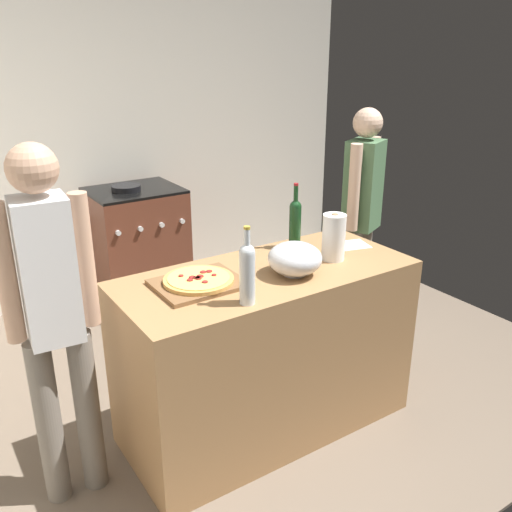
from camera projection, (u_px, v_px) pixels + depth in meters
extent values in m
cube|color=#6B5B4C|center=(220.00, 362.00, 3.66)|extent=(4.17, 3.56, 0.02)
cube|color=silver|center=(119.00, 131.00, 4.38)|extent=(4.17, 0.10, 2.60)
cube|color=#9E7247|center=(267.00, 351.00, 2.90)|extent=(1.50, 0.66, 0.90)
cube|color=brown|center=(199.00, 284.00, 2.57)|extent=(0.40, 0.32, 0.02)
cylinder|color=tan|center=(199.00, 280.00, 2.57)|extent=(0.33, 0.33, 0.02)
cylinder|color=#EAC660|center=(198.00, 278.00, 2.56)|extent=(0.29, 0.29, 0.00)
cylinder|color=maroon|center=(214.00, 275.00, 2.58)|extent=(0.02, 0.02, 0.01)
cylinder|color=maroon|center=(198.00, 278.00, 2.55)|extent=(0.03, 0.03, 0.01)
cylinder|color=maroon|center=(200.00, 276.00, 2.57)|extent=(0.03, 0.03, 0.01)
cylinder|color=maroon|center=(192.00, 277.00, 2.56)|extent=(0.03, 0.03, 0.01)
cylinder|color=maroon|center=(209.00, 271.00, 2.62)|extent=(0.03, 0.03, 0.01)
cylinder|color=maroon|center=(205.00, 282.00, 2.51)|extent=(0.03, 0.03, 0.01)
cylinder|color=maroon|center=(181.00, 276.00, 2.57)|extent=(0.02, 0.02, 0.01)
cylinder|color=maroon|center=(190.00, 280.00, 2.53)|extent=(0.03, 0.03, 0.01)
cylinder|color=maroon|center=(203.00, 272.00, 2.62)|extent=(0.03, 0.03, 0.01)
cylinder|color=maroon|center=(197.00, 278.00, 2.55)|extent=(0.03, 0.03, 0.01)
cylinder|color=#B2B2B7|center=(294.00, 273.00, 2.70)|extent=(0.11, 0.11, 0.01)
ellipsoid|color=silver|center=(295.00, 259.00, 2.67)|extent=(0.26, 0.26, 0.16)
cylinder|color=white|center=(334.00, 237.00, 2.85)|extent=(0.12, 0.12, 0.24)
cylinder|color=#997551|center=(334.00, 237.00, 2.85)|extent=(0.03, 0.03, 0.25)
cylinder|color=#143819|center=(295.00, 227.00, 3.02)|extent=(0.06, 0.06, 0.23)
sphere|color=#143819|center=(296.00, 207.00, 2.98)|extent=(0.06, 0.06, 0.06)
cylinder|color=#143819|center=(296.00, 194.00, 2.95)|extent=(0.02, 0.02, 0.10)
cylinder|color=maroon|center=(296.00, 184.00, 2.94)|extent=(0.03, 0.03, 0.01)
cylinder|color=silver|center=(247.00, 278.00, 2.36)|extent=(0.07, 0.07, 0.24)
sphere|color=silver|center=(247.00, 252.00, 2.32)|extent=(0.07, 0.07, 0.07)
cylinder|color=silver|center=(247.00, 238.00, 2.30)|extent=(0.03, 0.03, 0.08)
cylinder|color=gold|center=(247.00, 228.00, 2.28)|extent=(0.03, 0.03, 0.01)
cube|color=white|center=(349.00, 245.00, 3.08)|extent=(0.24, 0.20, 0.00)
cube|color=brown|center=(138.00, 248.00, 4.33)|extent=(0.66, 0.56, 0.91)
cube|color=black|center=(134.00, 190.00, 4.17)|extent=(0.66, 0.56, 0.02)
cylinder|color=silver|center=(118.00, 233.00, 3.89)|extent=(0.04, 0.02, 0.04)
cylinder|color=silver|center=(141.00, 229.00, 3.97)|extent=(0.04, 0.02, 0.04)
cylinder|color=silver|center=(162.00, 225.00, 4.06)|extent=(0.04, 0.02, 0.04)
cylinder|color=silver|center=(182.00, 221.00, 4.14)|extent=(0.04, 0.02, 0.04)
cylinder|color=black|center=(126.00, 188.00, 4.11)|extent=(0.21, 0.21, 0.04)
cylinder|color=slate|center=(49.00, 423.00, 2.43)|extent=(0.11, 0.11, 0.80)
cylinder|color=slate|center=(88.00, 412.00, 2.50)|extent=(0.11, 0.11, 0.80)
cube|color=silver|center=(47.00, 271.00, 2.21)|extent=(0.23, 0.22, 0.60)
cylinder|color=tan|center=(6.00, 274.00, 2.14)|extent=(0.08, 0.08, 0.57)
cylinder|color=tan|center=(85.00, 261.00, 2.27)|extent=(0.08, 0.08, 0.57)
sphere|color=tan|center=(32.00, 168.00, 2.06)|extent=(0.19, 0.19, 0.19)
cylinder|color=slate|center=(361.00, 277.00, 3.97)|extent=(0.11, 0.11, 0.78)
cylinder|color=slate|center=(352.00, 285.00, 3.83)|extent=(0.11, 0.11, 0.78)
cube|color=#4C724C|center=(363.00, 185.00, 3.65)|extent=(0.29, 0.28, 0.59)
cylinder|color=beige|center=(372.00, 178.00, 3.77)|extent=(0.08, 0.08, 0.56)
cylinder|color=beige|center=(354.00, 188.00, 3.52)|extent=(0.08, 0.08, 0.56)
sphere|color=beige|center=(368.00, 123.00, 3.51)|extent=(0.19, 0.19, 0.19)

